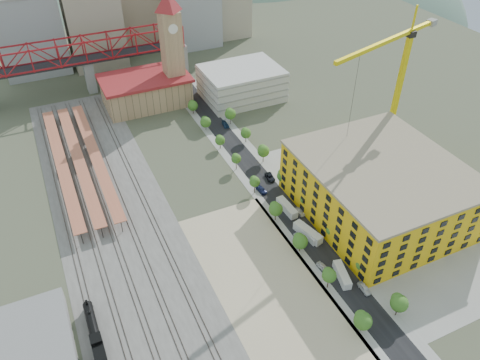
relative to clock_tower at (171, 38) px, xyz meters
name	(u,v)px	position (x,y,z in m)	size (l,w,h in m)	color
ground	(232,210)	(-8.00, -79.99, -28.70)	(400.00, 400.00, 0.00)	#474C38
ballast_strip	(111,209)	(-44.00, -62.49, -28.67)	(36.00, 165.00, 0.06)	#605E59
dirt_lot	(266,283)	(-12.00, -111.49, -28.67)	(28.00, 67.00, 0.06)	tan
street_asphalt	(256,173)	(8.00, -64.99, -28.67)	(12.00, 170.00, 0.06)	black
sidewalk_west	(242,177)	(2.50, -64.99, -28.68)	(3.00, 170.00, 0.04)	gray
sidewalk_east	(269,169)	(13.50, -64.99, -28.68)	(3.00, 170.00, 0.04)	gray
construction_pad	(382,209)	(37.00, -99.99, -28.67)	(50.00, 90.00, 0.06)	gray
rail_tracks	(105,210)	(-45.80, -62.49, -28.55)	(26.56, 160.00, 0.18)	#382B23
platform_canopies	(78,159)	(-49.00, -34.99, -24.70)	(16.00, 80.00, 4.12)	#BC6848
station_hall	(146,90)	(-13.00, 2.01, -22.03)	(38.00, 24.00, 13.10)	tan
clock_tower	(171,38)	(0.00, 0.00, 0.00)	(12.00, 12.00, 52.00)	tan
parking_garage	(242,83)	(28.00, -9.99, -21.70)	(34.00, 26.00, 14.00)	silver
truss_bridge	(85,53)	(-33.00, 25.01, -9.83)	(94.00, 9.60, 25.60)	gray
construction_building	(380,189)	(34.00, -99.99, -19.29)	(44.60, 50.60, 18.80)	yellow
warehouse	(25,360)	(-74.00, -109.99, -26.20)	(22.00, 32.00, 5.00)	gray
street_trees	(269,189)	(8.00, -74.99, -28.70)	(15.40, 124.40, 8.00)	#2F6B20
skyline	(134,9)	(-0.53, 62.32, -5.89)	(133.00, 46.00, 60.00)	#9EA0A3
distant_hills	(158,84)	(37.28, 180.01, -108.23)	(647.00, 264.00, 227.00)	#4C6B59
locomotive	(94,332)	(-58.00, -109.03, -26.74)	(2.71, 20.94, 5.24)	black
tower_crane	(397,72)	(54.88, -75.21, 5.66)	(50.45, 16.87, 55.68)	yellow
site_trailer_a	(342,275)	(8.00, -118.78, -27.45)	(2.39, 9.09, 2.49)	silver
site_trailer_b	(308,233)	(8.00, -100.64, -27.30)	(2.69, 10.22, 2.80)	silver
site_trailer_c	(308,234)	(8.00, -100.81, -27.51)	(2.29, 8.69, 2.38)	silver
site_trailer_d	(287,208)	(8.00, -87.68, -27.38)	(2.52, 9.59, 2.63)	silver
car_0	(323,267)	(5.00, -113.98, -27.92)	(1.84, 4.57, 1.56)	silver
car_1	(300,238)	(5.00, -100.95, -27.96)	(1.56, 4.47, 1.47)	gray
car_2	(301,239)	(5.00, -101.56, -28.05)	(2.15, 4.66, 1.30)	black
car_3	(261,190)	(5.00, -75.23, -27.95)	(2.09, 5.15, 1.49)	navy
car_4	(364,288)	(11.00, -125.03, -27.89)	(1.90, 4.73, 1.61)	silver
car_5	(299,212)	(11.00, -90.69, -28.00)	(1.48, 4.25, 1.40)	#A3A3A9
car_6	(270,177)	(11.00, -70.24, -27.94)	(2.50, 5.41, 1.50)	black
car_7	(225,125)	(11.00, -30.45, -27.95)	(2.10, 5.16, 1.50)	navy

